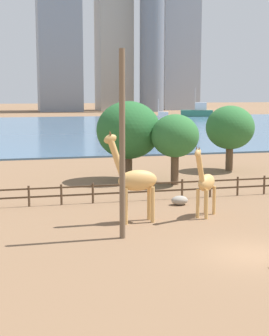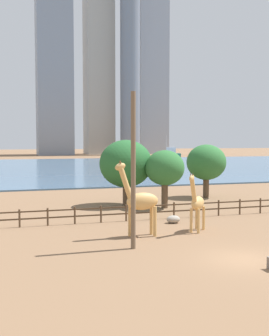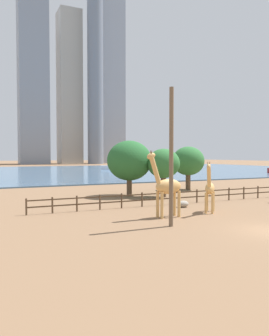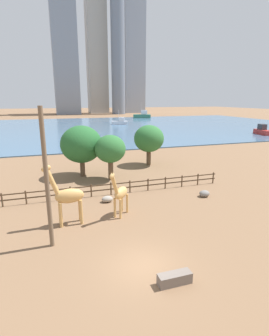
{
  "view_description": "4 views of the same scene",
  "coord_description": "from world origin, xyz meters",
  "px_view_note": "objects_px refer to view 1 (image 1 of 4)",
  "views": [
    {
      "loc": [
        -10.18,
        -19.61,
        7.05
      ],
      "look_at": [
        -3.14,
        8.75,
        2.66
      ],
      "focal_mm": 55.0,
      "sensor_mm": 36.0,
      "label": 1
    },
    {
      "loc": [
        -11.85,
        -18.91,
        6.23
      ],
      "look_at": [
        1.15,
        23.61,
        3.3
      ],
      "focal_mm": 45.0,
      "sensor_mm": 36.0,
      "label": 2
    },
    {
      "loc": [
        -15.97,
        -14.2,
        4.62
      ],
      "look_at": [
        -1.07,
        17.9,
        3.24
      ],
      "focal_mm": 35.0,
      "sensor_mm": 36.0,
      "label": 3
    },
    {
      "loc": [
        -4.55,
        -12.37,
        9.35
      ],
      "look_at": [
        3.88,
        13.49,
        2.17
      ],
      "focal_mm": 28.0,
      "sensor_mm": 36.0,
      "label": 4
    }
  ],
  "objects_px": {
    "giraffe_companion": "(135,180)",
    "boat_barge": "(160,120)",
    "utility_pole": "(122,146)",
    "tree_center_broad": "(230,128)",
    "tree_right_tall": "(175,136)",
    "boulder_by_pole": "(180,200)",
    "tree_left_large": "(128,130)",
    "boat_tug": "(197,112)",
    "giraffe_tall": "(205,183)"
  },
  "relations": [
    {
      "from": "giraffe_companion",
      "to": "boat_barge",
      "type": "height_order",
      "value": "boat_barge"
    },
    {
      "from": "utility_pole",
      "to": "tree_center_broad",
      "type": "xyz_separation_m",
      "value": [
        13.91,
        18.53,
        -0.67
      ]
    },
    {
      "from": "tree_right_tall",
      "to": "boulder_by_pole",
      "type": "bearing_deg",
      "value": -105.82
    },
    {
      "from": "tree_left_large",
      "to": "boat_barge",
      "type": "xyz_separation_m",
      "value": [
        21.83,
        63.59,
        -2.92
      ]
    },
    {
      "from": "tree_right_tall",
      "to": "boat_tug",
      "type": "xyz_separation_m",
      "value": [
        38.17,
        95.39,
        -2.18
      ]
    },
    {
      "from": "boulder_by_pole",
      "to": "tree_left_large",
      "type": "relative_size",
      "value": 0.17
    },
    {
      "from": "tree_right_tall",
      "to": "tree_left_large",
      "type": "bearing_deg",
      "value": 140.24
    },
    {
      "from": "giraffe_companion",
      "to": "utility_pole",
      "type": "distance_m",
      "value": 3.77
    },
    {
      "from": "utility_pole",
      "to": "boat_tug",
      "type": "xyz_separation_m",
      "value": [
        45.18,
        108.54,
        -3.01
      ]
    },
    {
      "from": "tree_center_broad",
      "to": "boat_tug",
      "type": "xyz_separation_m",
      "value": [
        31.27,
        90.01,
        -2.34
      ]
    },
    {
      "from": "utility_pole",
      "to": "boat_barge",
      "type": "relative_size",
      "value": 1.45
    },
    {
      "from": "giraffe_companion",
      "to": "boat_barge",
      "type": "bearing_deg",
      "value": -110.64
    },
    {
      "from": "giraffe_companion",
      "to": "utility_pole",
      "type": "bearing_deg",
      "value": 62.13
    },
    {
      "from": "boat_barge",
      "to": "giraffe_tall",
      "type": "bearing_deg",
      "value": 91.8
    },
    {
      "from": "tree_center_broad",
      "to": "utility_pole",
      "type": "bearing_deg",
      "value": -126.9
    },
    {
      "from": "giraffe_tall",
      "to": "utility_pole",
      "type": "relative_size",
      "value": 0.46
    },
    {
      "from": "utility_pole",
      "to": "tree_left_large",
      "type": "relative_size",
      "value": 1.43
    },
    {
      "from": "boulder_by_pole",
      "to": "tree_left_large",
      "type": "bearing_deg",
      "value": 96.48
    },
    {
      "from": "utility_pole",
      "to": "boulder_by_pole",
      "type": "relative_size",
      "value": 8.57
    },
    {
      "from": "giraffe_tall",
      "to": "tree_center_broad",
      "type": "distance_m",
      "value": 17.73
    },
    {
      "from": "tree_left_large",
      "to": "tree_right_tall",
      "type": "distance_m",
      "value": 3.94
    },
    {
      "from": "boulder_by_pole",
      "to": "tree_center_broad",
      "type": "relative_size",
      "value": 0.18
    },
    {
      "from": "giraffe_tall",
      "to": "boulder_by_pole",
      "type": "bearing_deg",
      "value": -130.94
    },
    {
      "from": "giraffe_tall",
      "to": "tree_right_tall",
      "type": "distance_m",
      "value": 10.36
    },
    {
      "from": "giraffe_companion",
      "to": "tree_left_large",
      "type": "relative_size",
      "value": 0.8
    },
    {
      "from": "tree_center_broad",
      "to": "boat_barge",
      "type": "xyz_separation_m",
      "value": [
        11.91,
        60.72,
        -2.74
      ]
    },
    {
      "from": "tree_right_tall",
      "to": "boat_barge",
      "type": "distance_m",
      "value": 68.78
    },
    {
      "from": "giraffe_tall",
      "to": "boulder_by_pole",
      "type": "xyz_separation_m",
      "value": [
        -0.41,
        3.22,
        -1.66
      ]
    },
    {
      "from": "giraffe_companion",
      "to": "utility_pole",
      "type": "relative_size",
      "value": 0.56
    },
    {
      "from": "boulder_by_pole",
      "to": "giraffe_tall",
      "type": "bearing_deg",
      "value": -82.82
    },
    {
      "from": "utility_pole",
      "to": "tree_right_tall",
      "type": "height_order",
      "value": "utility_pole"
    },
    {
      "from": "giraffe_companion",
      "to": "tree_center_broad",
      "type": "distance_m",
      "value": 20.23
    },
    {
      "from": "giraffe_companion",
      "to": "giraffe_tall",
      "type": "bearing_deg",
      "value": -179.22
    },
    {
      "from": "giraffe_tall",
      "to": "boat_barge",
      "type": "relative_size",
      "value": 0.67
    },
    {
      "from": "tree_left_large",
      "to": "boat_tug",
      "type": "relative_size",
      "value": 0.69
    },
    {
      "from": "giraffe_tall",
      "to": "tree_right_tall",
      "type": "bearing_deg",
      "value": -146.81
    },
    {
      "from": "giraffe_tall",
      "to": "boat_tug",
      "type": "relative_size",
      "value": 0.46
    },
    {
      "from": "giraffe_companion",
      "to": "boulder_by_pole",
      "type": "relative_size",
      "value": 4.77
    },
    {
      "from": "giraffe_companion",
      "to": "tree_right_tall",
      "type": "relative_size",
      "value": 0.94
    },
    {
      "from": "tree_center_broad",
      "to": "tree_right_tall",
      "type": "xyz_separation_m",
      "value": [
        -6.9,
        -5.38,
        -0.15
      ]
    },
    {
      "from": "giraffe_companion",
      "to": "boulder_by_pole",
      "type": "bearing_deg",
      "value": -140.03
    },
    {
      "from": "giraffe_tall",
      "to": "boulder_by_pole",
      "type": "height_order",
      "value": "giraffe_tall"
    },
    {
      "from": "tree_left_large",
      "to": "tree_center_broad",
      "type": "distance_m",
      "value": 10.33
    },
    {
      "from": "tree_center_broad",
      "to": "giraffe_companion",
      "type": "bearing_deg",
      "value": -128.7
    },
    {
      "from": "giraffe_tall",
      "to": "boulder_by_pole",
      "type": "relative_size",
      "value": 3.95
    },
    {
      "from": "utility_pole",
      "to": "tree_left_large",
      "type": "xyz_separation_m",
      "value": [
        3.99,
        15.66,
        -0.5
      ]
    },
    {
      "from": "giraffe_companion",
      "to": "tree_right_tall",
      "type": "xyz_separation_m",
      "value": [
        5.71,
        10.36,
        1.35
      ]
    },
    {
      "from": "boat_tug",
      "to": "giraffe_companion",
      "type": "bearing_deg",
      "value": 85.69
    },
    {
      "from": "utility_pole",
      "to": "tree_right_tall",
      "type": "xyz_separation_m",
      "value": [
        7.01,
        13.15,
        -0.83
      ]
    },
    {
      "from": "giraffe_tall",
      "to": "boulder_by_pole",
      "type": "distance_m",
      "value": 3.64
    }
  ]
}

